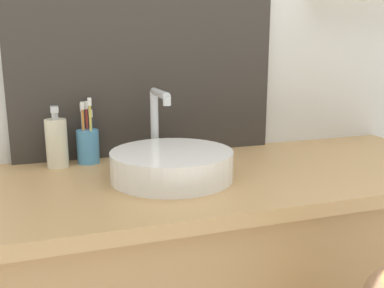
# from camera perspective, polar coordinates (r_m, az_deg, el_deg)

# --- Properties ---
(wall_back) EXTENTS (3.20, 0.18, 2.50)m
(wall_back) POSITION_cam_1_polar(r_m,az_deg,el_deg) (1.46, 2.28, 15.04)
(wall_back) COLOR silver
(wall_back) RESTS_ON ground_plane
(sink_basin) EXTENTS (0.32, 0.37, 0.22)m
(sink_basin) POSITION_cam_1_polar(r_m,az_deg,el_deg) (1.13, -2.73, -2.48)
(sink_basin) COLOR white
(sink_basin) RESTS_ON vanity_counter
(toothbrush_holder) EXTENTS (0.07, 0.07, 0.20)m
(toothbrush_holder) POSITION_cam_1_polar(r_m,az_deg,el_deg) (1.31, -13.71, 0.03)
(toothbrush_holder) COLOR #4C93C6
(toothbrush_holder) RESTS_ON vanity_counter
(soap_dispenser) EXTENTS (0.06, 0.06, 0.18)m
(soap_dispenser) POSITION_cam_1_polar(r_m,az_deg,el_deg) (1.29, -17.60, 0.23)
(soap_dispenser) COLOR beige
(soap_dispenser) RESTS_ON vanity_counter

